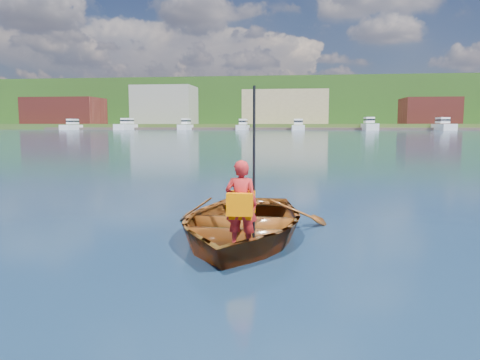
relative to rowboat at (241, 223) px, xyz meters
The scene contains 8 objects.
ground 0.44m from the rowboat, ahead, with size 600.00×600.00×0.00m.
rowboat is the anchor object (origin of this frame).
child_paddler 1.02m from the rowboat, 82.16° to the right, with size 0.44×0.34×2.14m.
shoreline 236.88m from the rowboat, 89.91° to the left, with size 400.00×140.00×22.00m.
dock 148.23m from the rowboat, 92.76° to the left, with size 160.02×5.08×0.80m.
waterfront_buildings 165.39m from the rowboat, 92.56° to the left, with size 202.00×16.00×14.00m.
marina_yachts 143.41m from the rowboat, 90.26° to the left, with size 142.60×13.92×4.35m.
hillside_trees 248.93m from the rowboat, 93.09° to the left, with size 284.26×77.70×23.24m.
Camera 1 is at (0.52, -7.00, 1.73)m, focal length 35.00 mm.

